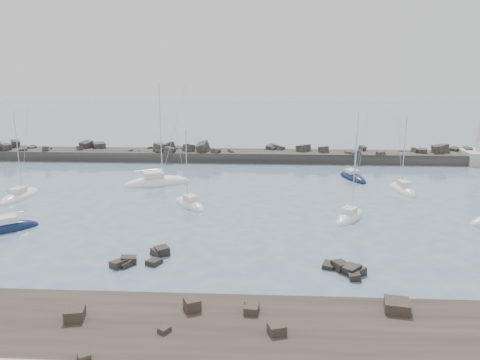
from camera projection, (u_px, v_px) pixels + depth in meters
The scene contains 12 objects.
ground at pixel (198, 227), 51.44m from camera, with size 400.00×400.00×0.00m, color slate.
rock_shelf at pixel (154, 341), 30.08m from camera, with size 140.00×12.00×2.03m.
rock_cluster_near at pixel (141, 261), 42.41m from camera, with size 5.07×4.74×1.50m.
rock_cluster_far at pixel (347, 271), 39.98m from camera, with size 3.78×3.47×1.53m.
breakwater at pixel (188, 158), 88.65m from camera, with size 115.00×7.59×5.31m.
sailboat_2 at pixel (4, 230), 50.27m from camera, with size 6.84×6.13×11.28m.
sailboat_3 at pixel (20, 197), 63.08m from camera, with size 3.27×8.17×12.54m.
sailboat_4 at pixel (157, 183), 70.23m from camera, with size 10.66×7.00×16.20m.
sailboat_5 at pixel (190, 205), 59.35m from camera, with size 5.60×6.41×10.51m.
sailboat_6 at pixel (350, 217), 54.36m from camera, with size 5.23×6.69×10.57m.
sailboat_7 at pixel (353, 178), 73.58m from camera, with size 4.38×7.62×11.54m.
sailboat_8 at pixel (403, 190), 66.45m from camera, with size 3.20×7.34×11.39m.
Camera 1 is at (7.23, -48.45, 17.17)m, focal length 35.00 mm.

